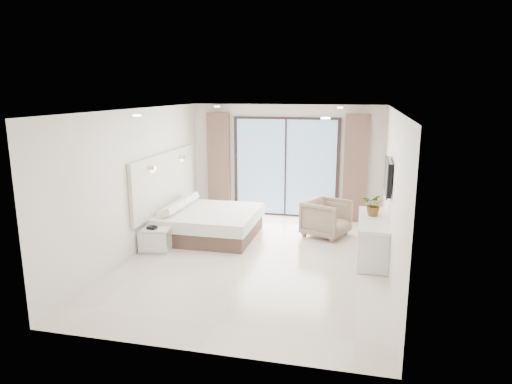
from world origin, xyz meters
TOP-DOWN VIEW (x-y plane):
  - ground at (0.00, 0.00)m, footprint 6.20×6.20m
  - room_shell at (-0.20, 0.87)m, footprint 4.62×6.22m
  - bed at (-1.32, 1.10)m, footprint 1.99×1.89m
  - nightstand at (-1.97, -0.02)m, footprint 0.55×0.47m
  - phone at (-2.02, -0.07)m, footprint 0.18×0.15m
  - console_desk at (2.04, 0.52)m, footprint 0.53×1.71m
  - plant at (2.04, 0.69)m, footprint 0.52×0.54m
  - armchair at (1.11, 1.68)m, footprint 1.04×1.07m

SIDE VIEW (x-z plane):
  - ground at x=0.00m, z-range 0.00..0.00m
  - nightstand at x=-1.97m, z-range 0.00..0.46m
  - bed at x=-1.32m, z-range -0.05..0.64m
  - armchair at x=1.11m, z-range 0.00..0.86m
  - phone at x=-2.02m, z-range 0.46..0.52m
  - console_desk at x=2.04m, z-range 0.18..0.95m
  - plant at x=2.04m, z-range 0.77..1.10m
  - room_shell at x=-0.20m, z-range 0.22..2.94m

